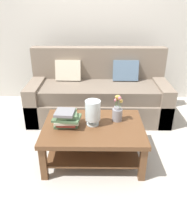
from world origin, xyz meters
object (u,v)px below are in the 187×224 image
object	(u,v)px
couch	(98,94)
coffee_table	(93,135)
book_stack_main	(67,118)
flower_pitcher	(117,111)
glass_hurricane_vase	(93,111)

from	to	relation	value
couch	coffee_table	xyz separation A→B (m)	(-0.07, -1.17, -0.04)
coffee_table	book_stack_main	world-z (taller)	book_stack_main
couch	coffee_table	bearing A→B (deg)	-93.33
book_stack_main	couch	bearing A→B (deg)	72.75
coffee_table	flower_pitcher	distance (m)	0.39
couch	flower_pitcher	distance (m)	1.07
coffee_table	glass_hurricane_vase	distance (m)	0.29
glass_hurricane_vase	flower_pitcher	distance (m)	0.31
couch	flower_pitcher	size ratio (longest dim) A/B	6.71
book_stack_main	glass_hurricane_vase	size ratio (longest dim) A/B	1.09
book_stack_main	glass_hurricane_vase	distance (m)	0.31
book_stack_main	flower_pitcher	size ratio (longest dim) A/B	1.00
book_stack_main	glass_hurricane_vase	bearing A→B (deg)	8.11
flower_pitcher	book_stack_main	bearing A→B (deg)	-165.70
glass_hurricane_vase	book_stack_main	bearing A→B (deg)	-171.89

